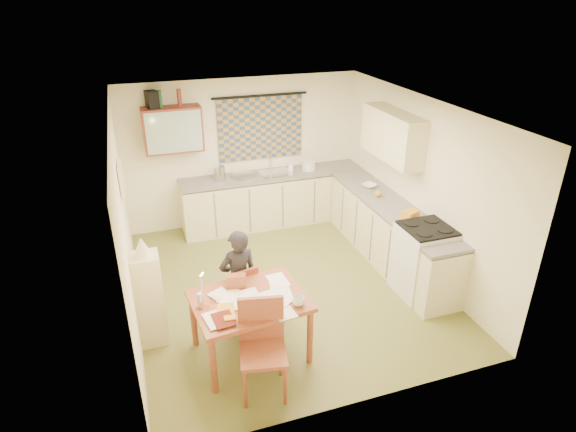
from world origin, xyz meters
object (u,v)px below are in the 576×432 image
object	(u,v)px
counter_back	(277,198)
stove	(423,260)
shelf_stand	(150,299)
chair_far	(240,304)
person	(239,279)
dining_table	(250,326)
counter_right	(389,234)

from	to	relation	value
counter_back	stove	size ratio (longest dim) A/B	3.31
shelf_stand	chair_far	bearing A→B (deg)	1.16
person	shelf_stand	size ratio (longest dim) A/B	1.11
chair_far	shelf_stand	world-z (taller)	shelf_stand
person	dining_table	bearing A→B (deg)	81.57
counter_back	counter_right	xyz separation A→B (m)	(1.20, -1.79, -0.00)
counter_back	chair_far	bearing A→B (deg)	-116.95
counter_right	dining_table	bearing A→B (deg)	-151.73
counter_back	chair_far	distance (m)	2.86
dining_table	person	xyz separation A→B (m)	(0.02, 0.58, 0.27)
shelf_stand	counter_back	bearing A→B (deg)	47.62
stove	dining_table	bearing A→B (deg)	-169.86
stove	person	distance (m)	2.50
counter_right	chair_far	distance (m)	2.61
counter_back	stove	distance (m)	2.95
stove	person	world-z (taller)	person
person	stove	bearing A→B (deg)	170.37
counter_back	person	distance (m)	2.88
counter_back	counter_right	distance (m)	2.16
dining_table	chair_far	xyz separation A→B (m)	(0.02, 0.60, -0.12)
person	chair_far	bearing A→B (deg)	-99.94
dining_table	chair_far	bearing A→B (deg)	82.58
stove	dining_table	size ratio (longest dim) A/B	0.77
stove	dining_table	distance (m)	2.55
chair_far	shelf_stand	size ratio (longest dim) A/B	0.71
counter_right	stove	distance (m)	0.90
counter_back	dining_table	bearing A→B (deg)	-112.64
dining_table	person	distance (m)	0.63
stove	dining_table	xyz separation A→B (m)	(-2.51, -0.45, -0.12)
stove	person	bearing A→B (deg)	177.10
dining_table	stove	bearing A→B (deg)	4.49
counter_right	stove	world-z (taller)	stove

